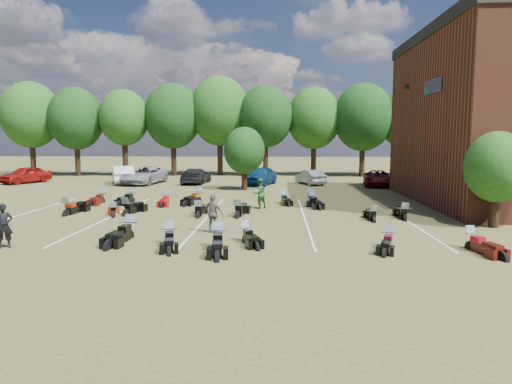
# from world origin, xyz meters

# --- Properties ---
(ground) EXTENTS (160.00, 160.00, 0.00)m
(ground) POSITION_xyz_m (0.00, 0.00, 0.00)
(ground) COLOR brown
(ground) RESTS_ON ground
(car_0) EXTENTS (3.53, 4.84, 1.53)m
(car_0) POSITION_xyz_m (-22.14, 19.92, 0.77)
(car_0) COLOR maroon
(car_0) RESTS_ON ground
(car_1) EXTENTS (3.41, 5.14, 1.60)m
(car_1) POSITION_xyz_m (-13.22, 19.98, 0.80)
(car_1) COLOR silver
(car_1) RESTS_ON ground
(car_2) EXTENTS (3.36, 5.96, 1.57)m
(car_2) POSITION_xyz_m (-11.25, 19.75, 0.79)
(car_2) COLOR gray
(car_2) RESTS_ON ground
(car_3) EXTENTS (2.32, 4.90, 1.38)m
(car_3) POSITION_xyz_m (-6.73, 20.39, 0.69)
(car_3) COLOR black
(car_3) RESTS_ON ground
(car_4) EXTENTS (3.05, 4.99, 1.59)m
(car_4) POSITION_xyz_m (-0.83, 19.57, 0.79)
(car_4) COLOR navy
(car_4) RESTS_ON ground
(car_5) EXTENTS (2.66, 4.13, 1.29)m
(car_5) POSITION_xyz_m (3.49, 20.15, 0.64)
(car_5) COLOR #9E9F9A
(car_5) RESTS_ON ground
(car_6) EXTENTS (2.84, 5.03, 1.33)m
(car_6) POSITION_xyz_m (9.08, 18.82, 0.66)
(car_6) COLOR #62050A
(car_6) RESTS_ON ground
(car_7) EXTENTS (4.10, 5.70, 1.53)m
(car_7) POSITION_xyz_m (13.13, 18.98, 0.77)
(car_7) COLOR #39393F
(car_7) RESTS_ON ground
(person_black) EXTENTS (0.72, 0.64, 1.67)m
(person_black) POSITION_xyz_m (-9.45, -4.00, 0.83)
(person_black) COLOR black
(person_black) RESTS_ON ground
(person_green) EXTENTS (1.08, 1.03, 1.75)m
(person_green) POSITION_xyz_m (-0.44, 6.04, 0.88)
(person_green) COLOR #235D28
(person_green) RESTS_ON ground
(person_grey) EXTENTS (1.07, 0.81, 1.69)m
(person_grey) POSITION_xyz_m (-2.12, -0.92, 0.85)
(person_grey) COLOR #5F5A52
(person_grey) RESTS_ON ground
(motorcycle_1) EXTENTS (1.02, 2.52, 1.37)m
(motorcycle_1) POSITION_xyz_m (-5.36, -2.26, 0.00)
(motorcycle_1) COLOR black
(motorcycle_1) RESTS_ON ground
(motorcycle_2) EXTENTS (1.16, 2.29, 1.22)m
(motorcycle_2) POSITION_xyz_m (-3.49, -3.14, 0.00)
(motorcycle_2) COLOR black
(motorcycle_2) RESTS_ON ground
(motorcycle_3) EXTENTS (1.30, 2.12, 1.13)m
(motorcycle_3) POSITION_xyz_m (-0.62, -2.46, 0.00)
(motorcycle_3) COLOR black
(motorcycle_3) RESTS_ON ground
(motorcycle_4) EXTENTS (1.05, 2.48, 1.34)m
(motorcycle_4) POSITION_xyz_m (-1.57, -3.62, 0.00)
(motorcycle_4) COLOR black
(motorcycle_4) RESTS_ON ground
(motorcycle_5) EXTENTS (1.26, 2.11, 1.12)m
(motorcycle_5) POSITION_xyz_m (4.79, -3.17, 0.00)
(motorcycle_5) COLOR black
(motorcycle_5) RESTS_ON ground
(motorcycle_6) EXTENTS (1.18, 2.27, 1.21)m
(motorcycle_6) POSITION_xyz_m (7.72, -3.38, 0.00)
(motorcycle_6) COLOR #400C09
(motorcycle_6) RESTS_ON ground
(motorcycle_7) EXTENTS (1.28, 2.12, 1.13)m
(motorcycle_7) POSITION_xyz_m (-7.82, 2.71, 0.00)
(motorcycle_7) COLOR maroon
(motorcycle_7) RESTS_ON ground
(motorcycle_8) EXTENTS (1.01, 2.57, 1.40)m
(motorcycle_8) POSITION_xyz_m (-10.40, 3.03, 0.00)
(motorcycle_8) COLOR black
(motorcycle_8) RESTS_ON ground
(motorcycle_9) EXTENTS (1.21, 2.52, 1.35)m
(motorcycle_9) POSITION_xyz_m (-7.33, 3.25, 0.00)
(motorcycle_9) COLOR black
(motorcycle_9) RESTS_ON ground
(motorcycle_10) EXTENTS (1.05, 2.52, 1.36)m
(motorcycle_10) POSITION_xyz_m (-1.40, 2.84, 0.00)
(motorcycle_10) COLOR black
(motorcycle_10) RESTS_ON ground
(motorcycle_11) EXTENTS (0.82, 2.31, 1.27)m
(motorcycle_11) POSITION_xyz_m (-3.43, 2.81, 0.00)
(motorcycle_11) COLOR black
(motorcycle_11) RESTS_ON ground
(motorcycle_12) EXTENTS (0.68, 2.06, 1.14)m
(motorcycle_12) POSITION_xyz_m (5.29, 2.02, 0.00)
(motorcycle_12) COLOR black
(motorcycle_12) RESTS_ON ground
(motorcycle_13) EXTENTS (0.87, 2.28, 1.24)m
(motorcycle_13) POSITION_xyz_m (6.90, 2.53, 0.00)
(motorcycle_13) COLOR black
(motorcycle_13) RESTS_ON ground
(motorcycle_14) EXTENTS (0.79, 2.21, 1.22)m
(motorcycle_14) POSITION_xyz_m (-10.45, 7.94, 0.00)
(motorcycle_14) COLOR #460A0A
(motorcycle_14) RESTS_ON ground
(motorcycle_15) EXTENTS (0.71, 2.11, 1.17)m
(motorcycle_15) POSITION_xyz_m (-6.20, 7.61, 0.00)
(motorcycle_15) COLOR maroon
(motorcycle_15) RESTS_ON ground
(motorcycle_16) EXTENTS (1.08, 2.37, 1.27)m
(motorcycle_16) POSITION_xyz_m (-8.62, 8.16, 0.00)
(motorcycle_16) COLOR black
(motorcycle_16) RESTS_ON ground
(motorcycle_17) EXTENTS (1.42, 2.59, 1.38)m
(motorcycle_17) POSITION_xyz_m (-4.38, 8.30, 0.00)
(motorcycle_17) COLOR black
(motorcycle_17) RESTS_ON ground
(motorcycle_18) EXTENTS (1.10, 2.29, 1.23)m
(motorcycle_18) POSITION_xyz_m (2.70, 7.21, 0.00)
(motorcycle_18) COLOR black
(motorcycle_18) RESTS_ON ground
(motorcycle_19) EXTENTS (1.06, 2.10, 1.12)m
(motorcycle_19) POSITION_xyz_m (0.96, 8.34, 0.00)
(motorcycle_19) COLOR black
(motorcycle_19) RESTS_ON ground
(motorcycle_20) EXTENTS (0.77, 2.32, 1.29)m
(motorcycle_20) POSITION_xyz_m (2.67, 8.25, 0.00)
(motorcycle_20) COLOR black
(motorcycle_20) RESTS_ON ground
(tree_line) EXTENTS (56.00, 6.00, 9.79)m
(tree_line) POSITION_xyz_m (-1.00, 29.00, 6.31)
(tree_line) COLOR black
(tree_line) RESTS_ON ground
(young_tree_near_building) EXTENTS (2.80, 2.80, 4.16)m
(young_tree_near_building) POSITION_xyz_m (10.50, 1.00, 2.75)
(young_tree_near_building) COLOR black
(young_tree_near_building) RESTS_ON ground
(young_tree_midfield) EXTENTS (3.20, 3.20, 4.70)m
(young_tree_midfield) POSITION_xyz_m (-2.00, 15.50, 3.09)
(young_tree_midfield) COLOR black
(young_tree_midfield) RESTS_ON ground
(parking_lines) EXTENTS (20.10, 14.00, 0.01)m
(parking_lines) POSITION_xyz_m (-3.00, 3.00, 0.01)
(parking_lines) COLOR silver
(parking_lines) RESTS_ON ground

